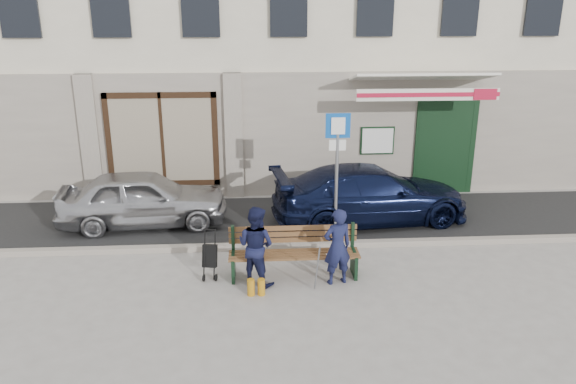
{
  "coord_description": "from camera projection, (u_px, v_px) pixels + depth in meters",
  "views": [
    {
      "loc": [
        -0.91,
        -9.14,
        4.83
      ],
      "look_at": [
        -0.23,
        1.6,
        1.2
      ],
      "focal_mm": 35.0,
      "sensor_mm": 36.0,
      "label": 1
    }
  ],
  "objects": [
    {
      "name": "woman",
      "position": [
        256.0,
        246.0,
        9.98
      ],
      "size": [
        0.9,
        0.86,
        1.47
      ],
      "primitive_type": "imported",
      "rotation": [
        0.0,
        0.0,
        2.55
      ],
      "color": "#131636",
      "rests_on": "ground"
    },
    {
      "name": "ground",
      "position": [
        306.0,
        282.0,
        10.24
      ],
      "size": [
        80.0,
        80.0,
        0.0
      ],
      "primitive_type": "plane",
      "color": "#9E9991",
      "rests_on": "ground"
    },
    {
      "name": "car_navy",
      "position": [
        370.0,
        194.0,
        12.91
      ],
      "size": [
        4.73,
        2.44,
        1.31
      ],
      "primitive_type": "imported",
      "rotation": [
        0.0,
        0.0,
        1.71
      ],
      "color": "black",
      "rests_on": "ground"
    },
    {
      "name": "bench",
      "position": [
        292.0,
        254.0,
        10.31
      ],
      "size": [
        2.4,
        1.17,
        0.98
      ],
      "color": "brown",
      "rests_on": "ground"
    },
    {
      "name": "man",
      "position": [
        337.0,
        247.0,
        9.99
      ],
      "size": [
        0.59,
        0.47,
        1.43
      ],
      "primitive_type": "imported",
      "rotation": [
        0.0,
        0.0,
        3.41
      ],
      "color": "#15193B",
      "rests_on": "ground"
    },
    {
      "name": "curb",
      "position": [
        299.0,
        245.0,
        11.64
      ],
      "size": [
        60.0,
        0.18,
        0.12
      ],
      "primitive_type": "cube",
      "color": "#9E9384",
      "rests_on": "ground"
    },
    {
      "name": "stroller",
      "position": [
        210.0,
        257.0,
        10.31
      ],
      "size": [
        0.3,
        0.4,
        0.91
      ],
      "rotation": [
        0.0,
        0.0,
        -0.16
      ],
      "color": "black",
      "rests_on": "ground"
    },
    {
      "name": "asphalt_lane",
      "position": [
        294.0,
        220.0,
        13.17
      ],
      "size": [
        60.0,
        3.2,
        0.01
      ],
      "primitive_type": "cube",
      "color": "#282828",
      "rests_on": "ground"
    },
    {
      "name": "parking_sign",
      "position": [
        337.0,
        156.0,
        11.54
      ],
      "size": [
        0.51,
        0.08,
        2.73
      ],
      "rotation": [
        0.0,
        0.0,
        0.01
      ],
      "color": "gray",
      "rests_on": "ground"
    },
    {
      "name": "car_silver",
      "position": [
        143.0,
        198.0,
        12.69
      ],
      "size": [
        3.85,
        1.8,
        1.28
      ],
      "primitive_type": "imported",
      "rotation": [
        0.0,
        0.0,
        1.65
      ],
      "color": "#B0B1B5",
      "rests_on": "ground"
    }
  ]
}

